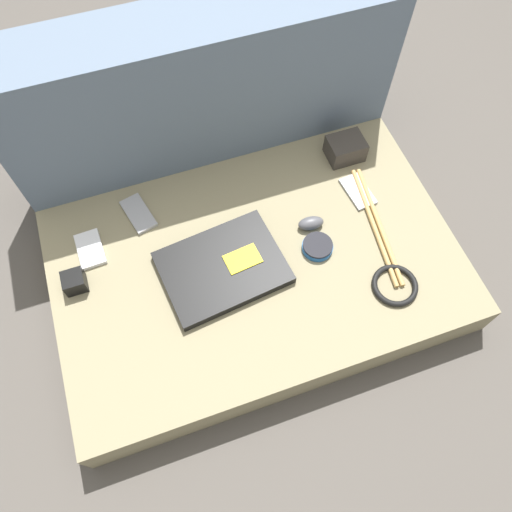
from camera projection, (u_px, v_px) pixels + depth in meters
The scene contains 13 objects.
ground_plane at pixel (256, 279), 1.41m from camera, with size 8.00×8.00×0.00m, color #4C4742.
couch_seat at pixel (256, 270), 1.36m from camera, with size 1.06×0.68×0.12m.
couch_backrest at pixel (203, 102), 1.38m from camera, with size 1.06×0.20×0.53m.
laptop at pixel (223, 267), 1.28m from camera, with size 0.33×0.26×0.03m.
computer_mouse at pixel (311, 223), 1.34m from camera, with size 0.07×0.04×0.03m.
speaker_puck at pixel (317, 246), 1.31m from camera, with size 0.08×0.08×0.02m.
phone_silver at pixel (138, 214), 1.37m from camera, with size 0.08×0.13×0.01m.
phone_black at pixel (358, 191), 1.41m from camera, with size 0.07×0.12×0.01m.
phone_small at pixel (90, 249), 1.32m from camera, with size 0.07×0.11×0.01m.
camera_pouch at pixel (345, 149), 1.44m from camera, with size 0.10×0.08×0.06m.
charger_brick at pixel (74, 282), 1.25m from camera, with size 0.05×0.05×0.05m.
cable_coil at pixel (395, 285), 1.27m from camera, with size 0.12×0.12×0.01m.
drumstick_pair at pixel (376, 225), 1.35m from camera, with size 0.08×0.38×0.01m.
Camera 1 is at (-0.20, -0.57, 1.28)m, focal length 35.00 mm.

